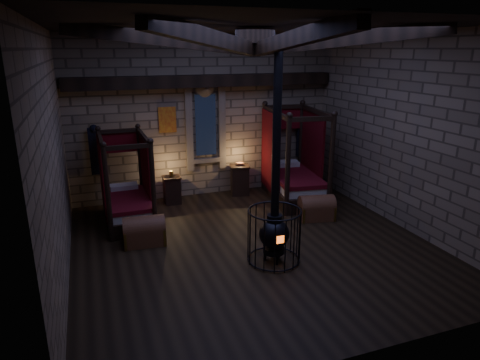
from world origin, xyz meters
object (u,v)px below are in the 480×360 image
object	(u,v)px
stove	(274,230)
bed_right	(293,177)
trunk_left	(144,231)
trunk_right	(316,208)
bed_left	(127,201)

from	to	relation	value
stove	bed_right	bearing A→B (deg)	57.91
trunk_left	trunk_right	world-z (taller)	trunk_left
bed_left	trunk_left	size ratio (longest dim) A/B	2.32
stove	trunk_right	bearing A→B (deg)	41.09
bed_right	stove	size ratio (longest dim) A/B	0.59
bed_left	trunk_left	bearing A→B (deg)	-83.08
trunk_left	bed_right	bearing A→B (deg)	24.53
bed_left	trunk_left	world-z (taller)	bed_left
bed_left	stove	world-z (taller)	stove
trunk_left	stove	bearing A→B (deg)	-31.14
bed_left	trunk_right	bearing A→B (deg)	-19.04
bed_right	trunk_left	bearing A→B (deg)	-151.78
bed_left	bed_right	distance (m)	4.29
bed_left	stove	distance (m)	3.77
bed_right	stove	xyz separation A→B (m)	(-1.92, -3.06, 0.03)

